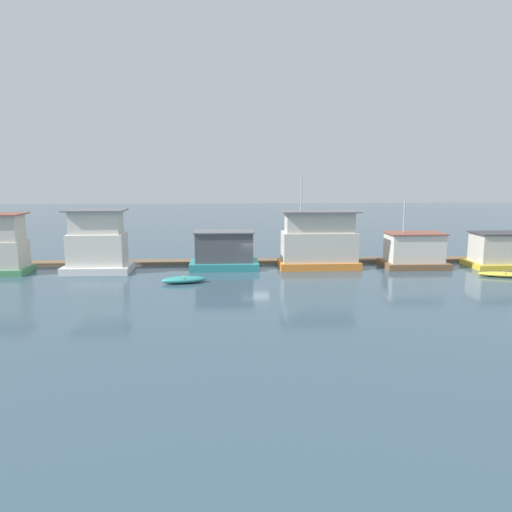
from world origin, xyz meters
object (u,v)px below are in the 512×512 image
Objects in this scene: dinghy_teal at (184,280)px; dinghy_yellow at (504,274)px; houseboat_white at (97,245)px; mooring_post_centre at (425,254)px; houseboat_orange at (319,242)px; houseboat_yellow at (506,251)px; houseboat_teal at (224,252)px; houseboat_brown at (414,251)px.

dinghy_yellow is at bearing 1.82° from dinghy_teal.
houseboat_white is 30.75m from mooring_post_centre.
houseboat_orange reaches higher than dinghy_teal.
houseboat_orange reaches higher than houseboat_yellow.
mooring_post_centre is at bearing 160.96° from houseboat_yellow.
dinghy_teal is (-3.19, -5.90, -1.32)m from houseboat_teal.
houseboat_brown is 3.39× the size of mooring_post_centre.
houseboat_white is 28.75m from houseboat_brown.
dinghy_yellow is (14.94, -4.99, -2.19)m from houseboat_orange.
houseboat_teal is 3.40× the size of mooring_post_centre.
houseboat_orange is 4.57× the size of mooring_post_centre.
houseboat_orange is 2.25× the size of dinghy_teal.
houseboat_yellow is (26.18, -0.62, -0.05)m from houseboat_teal.
houseboat_teal is at bearing 61.59° from dinghy_teal.
houseboat_orange is at bearing -170.67° from mooring_post_centre.
houseboat_brown reaches higher than houseboat_teal.
houseboat_yellow reaches higher than dinghy_yellow.
houseboat_orange is 10.99m from mooring_post_centre.
houseboat_white is 0.70× the size of houseboat_orange.
dinghy_teal is (-29.37, -5.29, -1.26)m from houseboat_yellow.
houseboat_teal is (11.15, 0.90, -0.84)m from houseboat_white.
houseboat_orange is at bearing 178.31° from houseboat_brown.
houseboat_teal is 26.18m from houseboat_yellow.
dinghy_yellow is (23.64, -5.05, -1.38)m from houseboat_teal.
houseboat_white is at bearing -179.57° from houseboat_yellow.
houseboat_orange is at bearing 161.53° from dinghy_yellow.
mooring_post_centre is (19.45, 1.70, -0.67)m from houseboat_teal.
houseboat_white is at bearing -177.59° from houseboat_orange.
houseboat_orange is 13.43m from dinghy_teal.
houseboat_orange is (19.86, 0.84, -0.03)m from houseboat_white.
houseboat_brown is 2.83m from mooring_post_centre.
houseboat_white is 9.65m from dinghy_teal.
houseboat_brown is 0.92× the size of houseboat_yellow.
houseboat_orange is 17.50m from houseboat_yellow.
houseboat_yellow is at bearing -1.82° from houseboat_orange.
houseboat_orange is 1.24× the size of houseboat_yellow.
dinghy_teal is (-11.90, -5.84, -2.13)m from houseboat_orange.
houseboat_yellow is at bearing 60.25° from dinghy_yellow.
houseboat_teal is 1.00× the size of houseboat_brown.
houseboat_brown is (17.58, -0.32, -0.06)m from houseboat_teal.
houseboat_yellow is 5.28m from dinghy_yellow.
houseboat_yellow reaches higher than houseboat_white.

